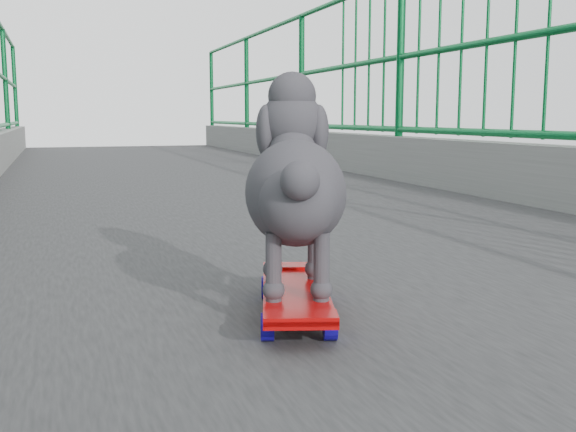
{
  "coord_description": "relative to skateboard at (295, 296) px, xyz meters",
  "views": [
    {
      "loc": [
        -0.91,
        1.72,
        7.44
      ],
      "look_at": [
        -0.42,
        3.13,
        7.22
      ],
      "focal_mm": 42.0,
      "sensor_mm": 36.0,
      "label": 1
    }
  ],
  "objects": [
    {
      "name": "skateboard",
      "position": [
        0.0,
        0.0,
        0.0
      ],
      "size": [
        0.28,
        0.51,
        0.06
      ],
      "rotation": [
        0.0,
        0.0,
        -0.3
      ],
      "color": "#C20607",
      "rests_on": "footbridge"
    },
    {
      "name": "poodle",
      "position": [
        0.01,
        0.03,
        0.25
      ],
      "size": [
        0.31,
        0.51,
        0.44
      ],
      "rotation": [
        0.0,
        0.0,
        -0.3
      ],
      "color": "#322F35",
      "rests_on": "skateboard"
    }
  ]
}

